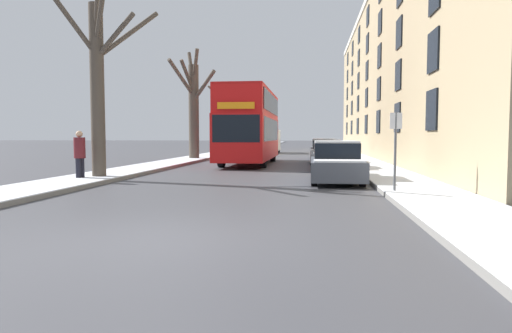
{
  "coord_description": "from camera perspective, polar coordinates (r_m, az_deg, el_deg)",
  "views": [
    {
      "loc": [
        2.52,
        -6.9,
        1.65
      ],
      "look_at": [
        -0.09,
        14.66,
        0.2
      ],
      "focal_mm": 32.0,
      "sensor_mm": 36.0,
      "label": 1
    }
  ],
  "objects": [
    {
      "name": "double_decker_bus",
      "position": [
        26.93,
        -0.74,
        5.44
      ],
      "size": [
        2.6,
        10.27,
        4.27
      ],
      "color": "red",
      "rests_on": "ground"
    },
    {
      "name": "parked_car_1",
      "position": [
        22.41,
        9.19,
        1.24
      ],
      "size": [
        1.78,
        4.0,
        1.42
      ],
      "color": "slate",
      "rests_on": "ground"
    },
    {
      "name": "ground_plane",
      "position": [
        7.53,
        -12.99,
        -8.95
      ],
      "size": [
        320.0,
        320.0,
        0.0
      ],
      "primitive_type": "plane",
      "color": "#424247"
    },
    {
      "name": "terrace_facade_right",
      "position": [
        37.58,
        20.69,
        10.87
      ],
      "size": [
        9.1,
        51.52,
        12.83
      ],
      "color": "tan",
      "rests_on": "ground"
    },
    {
      "name": "bare_tree_left_2",
      "position": [
        45.31,
        -3.19,
        6.49
      ],
      "size": [
        3.74,
        2.68,
        7.01
      ],
      "color": "#4C4238",
      "rests_on": "ground"
    },
    {
      "name": "pedestrian_left_sidewalk",
      "position": [
        17.58,
        -21.17,
        1.48
      ],
      "size": [
        0.4,
        0.4,
        1.84
      ],
      "rotation": [
        0.0,
        0.0,
        4.54
      ],
      "color": "black",
      "rests_on": "ground"
    },
    {
      "name": "sidewalk_left",
      "position": [
        60.47,
        -0.84,
        2.33
      ],
      "size": [
        2.26,
        130.0,
        0.16
      ],
      "color": "slate",
      "rests_on": "ground"
    },
    {
      "name": "oncoming_van",
      "position": [
        44.48,
        1.52,
        3.28
      ],
      "size": [
        2.07,
        5.05,
        2.27
      ],
      "color": "white",
      "rests_on": "ground"
    },
    {
      "name": "parked_car_3",
      "position": [
        33.15,
        8.46,
        2.12
      ],
      "size": [
        1.87,
        4.56,
        1.49
      ],
      "color": "#474C56",
      "rests_on": "ground"
    },
    {
      "name": "parked_car_2",
      "position": [
        27.23,
        8.79,
        1.72
      ],
      "size": [
        1.88,
        4.01,
        1.46
      ],
      "color": "#9EA3AD",
      "rests_on": "ground"
    },
    {
      "name": "parked_car_0",
      "position": [
        16.6,
        9.98,
        0.41
      ],
      "size": [
        1.8,
        4.46,
        1.48
      ],
      "color": "#474C56",
      "rests_on": "ground"
    },
    {
      "name": "sidewalk_right",
      "position": [
        60.0,
        9.9,
        2.27
      ],
      "size": [
        2.26,
        130.0,
        0.16
      ],
      "color": "slate",
      "rests_on": "ground"
    },
    {
      "name": "bare_tree_left_1",
      "position": [
        31.47,
        -7.84,
        7.58
      ],
      "size": [
        2.95,
        3.79,
        7.53
      ],
      "color": "#4C4238",
      "rests_on": "ground"
    },
    {
      "name": "bare_tree_left_0",
      "position": [
        18.04,
        -19.12,
        10.37
      ],
      "size": [
        3.35,
        3.27,
        8.18
      ],
      "color": "#4C4238",
      "rests_on": "ground"
    },
    {
      "name": "street_sign_post",
      "position": [
        13.02,
        17.02,
        2.28
      ],
      "size": [
        0.32,
        0.07,
        2.32
      ],
      "color": "#4C4F54",
      "rests_on": "ground"
    }
  ]
}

